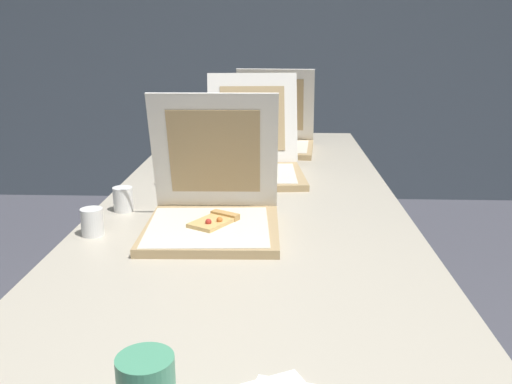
{
  "coord_description": "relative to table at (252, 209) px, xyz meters",
  "views": [
    {
      "loc": [
        0.08,
        -1.06,
        1.24
      ],
      "look_at": [
        0.02,
        0.46,
        0.8
      ],
      "focal_mm": 38.9,
      "sensor_mm": 36.0,
      "label": 1
    }
  ],
  "objects": [
    {
      "name": "table",
      "position": [
        0.0,
        0.0,
        0.0
      ],
      "size": [
        0.91,
        2.3,
        0.74
      ],
      "color": "#BCB29E",
      "rests_on": "ground"
    },
    {
      "name": "pizza_box_back",
      "position": [
        0.06,
        0.71,
        0.1
      ],
      "size": [
        0.37,
        0.37,
        0.35
      ],
      "rotation": [
        0.0,
        0.0,
        -0.08
      ],
      "color": "tan",
      "rests_on": "table"
    },
    {
      "name": "cup_white_near_left",
      "position": [
        -0.39,
        -0.38,
        0.08
      ],
      "size": [
        0.06,
        0.06,
        0.07
      ],
      "primitive_type": "cylinder",
      "color": "white",
      "rests_on": "table"
    },
    {
      "name": "cup_white_mid",
      "position": [
        -0.29,
        0.1,
        0.08
      ],
      "size": [
        0.06,
        0.06,
        0.07
      ],
      "primitive_type": "cylinder",
      "color": "white",
      "rests_on": "table"
    },
    {
      "name": "pizza_box_middle",
      "position": [
        -0.0,
        0.25,
        0.1
      ],
      "size": [
        0.38,
        0.47,
        0.35
      ],
      "rotation": [
        0.0,
        0.0,
        0.09
      ],
      "color": "tan",
      "rests_on": "table"
    },
    {
      "name": "cup_white_near_center",
      "position": [
        -0.36,
        -0.18,
        0.08
      ],
      "size": [
        0.06,
        0.06,
        0.07
      ],
      "primitive_type": "cylinder",
      "color": "white",
      "rests_on": "table"
    },
    {
      "name": "wall_back",
      "position": [
        0.0,
        2.52,
        0.6
      ],
      "size": [
        10.0,
        0.1,
        2.6
      ],
      "primitive_type": "cube",
      "color": "#4C5660",
      "rests_on": "ground"
    },
    {
      "name": "pizza_box_front",
      "position": [
        -0.09,
        -0.33,
        0.1
      ],
      "size": [
        0.35,
        0.35,
        0.35
      ],
      "rotation": [
        0.0,
        0.0,
        0.03
      ],
      "color": "tan",
      "rests_on": "table"
    }
  ]
}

